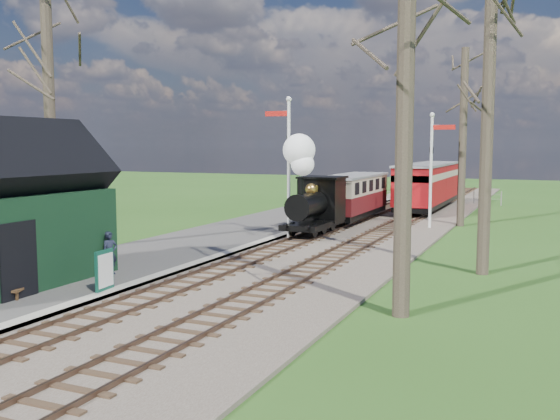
{
  "coord_description": "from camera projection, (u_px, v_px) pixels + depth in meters",
  "views": [
    {
      "loc": [
        9.77,
        -8.8,
        4.18
      ],
      "look_at": [
        -0.06,
        13.6,
        1.6
      ],
      "focal_mm": 40.0,
      "sensor_mm": 36.0,
      "label": 1
    }
  ],
  "objects": [
    {
      "name": "ground",
      "position": [
        8.0,
        356.0,
        12.36
      ],
      "size": [
        140.0,
        140.0,
        0.0
      ],
      "primitive_type": "plane",
      "color": "#2B531A",
      "rests_on": "ground"
    },
    {
      "name": "distant_hills",
      "position": [
        468.0,
        321.0,
        72.13
      ],
      "size": [
        114.4,
        48.0,
        22.02
      ],
      "color": "#385B23",
      "rests_on": "ground"
    },
    {
      "name": "ballast_bed",
      "position": [
        370.0,
        225.0,
        31.87
      ],
      "size": [
        8.0,
        60.0,
        0.1
      ],
      "primitive_type": "cube",
      "color": "brown",
      "rests_on": "ground"
    },
    {
      "name": "track_near",
      "position": [
        346.0,
        223.0,
        32.38
      ],
      "size": [
        1.6,
        60.0,
        0.15
      ],
      "color": "brown",
      "rests_on": "ground"
    },
    {
      "name": "track_far",
      "position": [
        395.0,
        226.0,
        31.35
      ],
      "size": [
        1.6,
        60.0,
        0.15
      ],
      "color": "brown",
      "rests_on": "ground"
    },
    {
      "name": "platform",
      "position": [
        210.0,
        241.0,
        26.5
      ],
      "size": [
        5.0,
        44.0,
        0.2
      ],
      "primitive_type": "cube",
      "color": "#474442",
      "rests_on": "ground"
    },
    {
      "name": "coping_strip",
      "position": [
        258.0,
        244.0,
        25.58
      ],
      "size": [
        0.4,
        44.0,
        0.21
      ],
      "primitive_type": "cube",
      "color": "#B2AD9E",
      "rests_on": "ground"
    },
    {
      "name": "station_shed",
      "position": [
        4.0,
        213.0,
        17.48
      ],
      "size": [
        3.25,
        6.3,
        4.78
      ],
      "color": "black",
      "rests_on": "platform"
    },
    {
      "name": "semaphore_near",
      "position": [
        287.0,
        157.0,
        26.86
      ],
      "size": [
        1.22,
        0.24,
        6.22
      ],
      "color": "silver",
      "rests_on": "ground"
    },
    {
      "name": "semaphore_far",
      "position": [
        433.0,
        162.0,
        30.3
      ],
      "size": [
        1.22,
        0.24,
        5.72
      ],
      "color": "silver",
      "rests_on": "ground"
    },
    {
      "name": "bare_trees",
      "position": [
        276.0,
        113.0,
        20.48
      ],
      "size": [
        15.51,
        22.39,
        12.0
      ],
      "color": "#382D23",
      "rests_on": "ground"
    },
    {
      "name": "fence_line",
      "position": [
        409.0,
        195.0,
        44.97
      ],
      "size": [
        12.6,
        0.08,
        1.0
      ],
      "color": "slate",
      "rests_on": "ground"
    },
    {
      "name": "locomotive",
      "position": [
        313.0,
        193.0,
        27.73
      ],
      "size": [
        1.77,
        4.14,
        4.43
      ],
      "color": "black",
      "rests_on": "ground"
    },
    {
      "name": "coach",
      "position": [
        353.0,
        195.0,
        33.31
      ],
      "size": [
        2.07,
        7.09,
        2.18
      ],
      "color": "black",
      "rests_on": "ground"
    },
    {
      "name": "red_carriage_a",
      "position": [
        420.0,
        188.0,
        36.72
      ],
      "size": [
        2.3,
        5.68,
        2.42
      ],
      "color": "black",
      "rests_on": "ground"
    },
    {
      "name": "red_carriage_b",
      "position": [
        436.0,
        182.0,
        41.73
      ],
      "size": [
        2.3,
        5.68,
        2.42
      ],
      "color": "black",
      "rests_on": "ground"
    },
    {
      "name": "sign_board",
      "position": [
        105.0,
        270.0,
        17.02
      ],
      "size": [
        0.16,
        0.77,
        1.12
      ],
      "color": "#0F4836",
      "rests_on": "platform"
    },
    {
      "name": "bench",
      "position": [
        18.0,
        280.0,
        16.57
      ],
      "size": [
        0.92,
        1.52,
        0.84
      ],
      "color": "#4E331B",
      "rests_on": "platform"
    },
    {
      "name": "person",
      "position": [
        110.0,
        253.0,
        19.09
      ],
      "size": [
        0.47,
        0.57,
        1.33
      ],
      "primitive_type": "imported",
      "rotation": [
        0.0,
        0.0,
        1.21
      ],
      "color": "black",
      "rests_on": "platform"
    }
  ]
}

